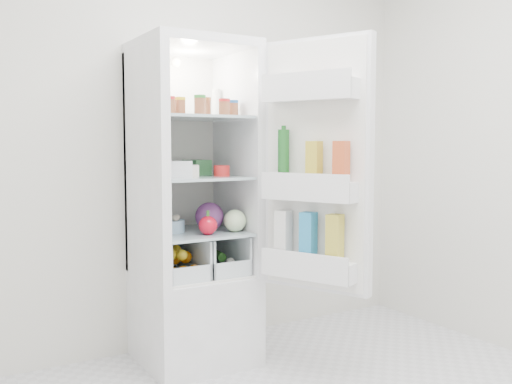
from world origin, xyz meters
TOP-DOWN VIEW (x-y plane):
  - room_walls at (0.00, 0.00)m, footprint 3.02×3.02m
  - refrigerator at (-0.20, 1.25)m, footprint 0.60×0.60m
  - shelf_low at (-0.20, 1.19)m, footprint 0.49×0.53m
  - shelf_mid at (-0.20, 1.19)m, footprint 0.49×0.53m
  - shelf_top at (-0.20, 1.19)m, footprint 0.49×0.53m
  - crisper_left at (-0.32, 1.19)m, footprint 0.23×0.46m
  - crisper_right at (-0.08, 1.19)m, footprint 0.23×0.46m
  - condiment_jars at (-0.22, 1.10)m, footprint 0.46×0.32m
  - squeeze_bottle at (0.01, 1.33)m, footprint 0.06×0.06m
  - tub_white at (-0.31, 1.14)m, footprint 0.18×0.18m
  - tub_cream at (-0.26, 1.14)m, footprint 0.14×0.14m
  - tin_red at (-0.07, 1.11)m, footprint 0.11×0.11m
  - foil_tray at (-0.27, 1.37)m, footprint 0.16×0.12m
  - tub_green at (-0.13, 1.31)m, footprint 0.13×0.17m
  - red_cabbage at (-0.12, 1.16)m, footprint 0.16×0.16m
  - bell_pepper at (-0.19, 1.03)m, footprint 0.10×0.10m
  - mushroom_bowl at (-0.33, 1.21)m, footprint 0.19×0.19m
  - salad_bag at (-0.02, 1.05)m, footprint 0.12×0.12m
  - citrus_pile at (-0.32, 1.13)m, footprint 0.20×0.24m
  - veg_pile at (-0.07, 1.18)m, footprint 0.16×0.30m
  - fridge_door at (0.22, 0.64)m, footprint 0.38×0.57m

SIDE VIEW (x-z plane):
  - veg_pile at x=-0.07m, z-range 0.51..0.61m
  - citrus_pile at x=-0.32m, z-range 0.51..0.67m
  - crisper_left at x=-0.32m, z-range 0.50..0.72m
  - crisper_right at x=-0.08m, z-range 0.50..0.72m
  - refrigerator at x=-0.20m, z-range -0.23..1.57m
  - shelf_low at x=-0.20m, z-range 0.73..0.75m
  - mushroom_bowl at x=-0.33m, z-range 0.75..0.82m
  - bell_pepper at x=-0.19m, z-range 0.75..0.85m
  - salad_bag at x=-0.02m, z-range 0.75..0.87m
  - red_cabbage at x=-0.12m, z-range 0.75..0.91m
  - shelf_mid at x=-0.20m, z-range 1.04..1.06m
  - foil_tray at x=-0.27m, z-range 1.06..1.10m
  - tin_red at x=-0.07m, z-range 1.06..1.12m
  - tub_cream at x=-0.26m, z-range 1.06..1.12m
  - fridge_door at x=0.22m, z-range 0.44..1.74m
  - tub_green at x=-0.13m, z-range 1.06..1.14m
  - tub_white at x=-0.31m, z-range 1.06..1.14m
  - shelf_top at x=-0.20m, z-range 1.37..1.39m
  - condiment_jars at x=-0.22m, z-range 1.39..1.47m
  - squeeze_bottle at x=0.01m, z-range 1.39..1.56m
  - room_walls at x=0.00m, z-range 0.29..2.90m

